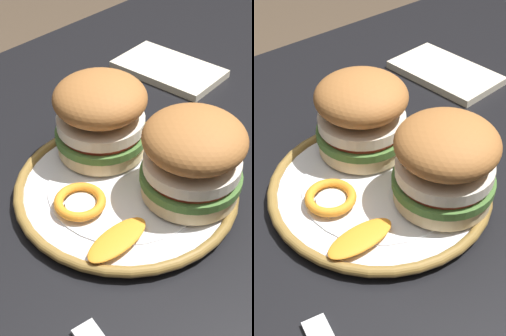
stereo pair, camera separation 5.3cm
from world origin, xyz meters
The scene contains 7 objects.
dining_table centered at (0.00, 0.00, 0.64)m, with size 1.34×0.92×0.73m.
dinner_plate centered at (0.04, -0.06, 0.74)m, with size 0.26×0.26×0.02m.
sandwich_half_left centered at (0.01, -0.12, 0.80)m, with size 0.12×0.12×0.10m.
sandwich_half_right centered at (0.00, 0.01, 0.80)m, with size 0.14×0.14×0.10m.
orange_peel_curled centered at (0.10, -0.07, 0.75)m, with size 0.06×0.06×0.01m.
orange_peel_strip_long centered at (0.11, 0.00, 0.75)m, with size 0.08×0.03×0.01m.
folded_napkin centered at (-0.22, -0.20, 0.73)m, with size 0.17×0.10×0.01m, color beige.
Camera 2 is at (0.31, 0.27, 1.13)m, focal length 52.63 mm.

